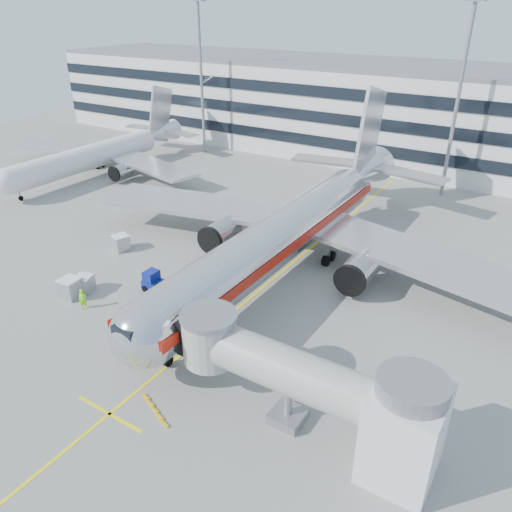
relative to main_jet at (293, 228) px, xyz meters
The scene contains 15 objects.
ground 12.46m from the main_jet, 90.00° to the right, with size 180.00×180.00×0.00m, color gray.
lead_in_line 4.57m from the main_jet, 90.00° to the right, with size 0.25×70.00×0.01m, color #FFED0D.
stop_bar 26.07m from the main_jet, 90.00° to the right, with size 6.00×0.25×0.01m, color #FFED0D.
main_jet is the anchor object (origin of this frame).
jet_bridge 23.18m from the main_jet, 58.30° to the right, with size 17.80×4.50×7.00m.
terminal 46.36m from the main_jet, 90.00° to the left, with size 150.00×24.25×15.60m.
light_mast_west 47.49m from the main_jet, 139.14° to the left, with size 2.40×1.20×25.45m.
light_mast_centre 33.08m from the main_jet, 75.20° to the left, with size 2.40×1.20×25.45m.
second_jet 42.74m from the main_jet, 164.97° to the left, with size 38.21×36.52×12.04m.
belt_loader 15.18m from the main_jet, 110.97° to the right, with size 4.36×2.71×2.04m.
baggage_tug 14.99m from the main_jet, 125.71° to the right, with size 2.67×1.73×1.99m.
cargo_container_left 21.35m from the main_jet, 132.15° to the right, with size 1.98×1.98×1.64m.
cargo_container_right 19.55m from the main_jet, 157.79° to the right, with size 2.07×2.07×1.75m.
cargo_container_front 22.54m from the main_jet, 130.39° to the right, with size 1.92×1.92×1.89m.
ramp_worker 21.57m from the main_jet, 123.67° to the right, with size 0.71×0.47×1.95m, color #91FB1A.
Camera 1 is at (21.93, -29.97, 25.03)m, focal length 35.00 mm.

